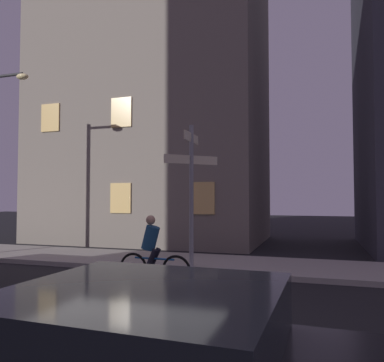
% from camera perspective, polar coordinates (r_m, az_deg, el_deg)
% --- Properties ---
extents(sidewalk_kerb, '(40.00, 2.88, 0.14)m').
position_cam_1_polar(sidewalk_kerb, '(11.45, 5.52, -12.28)').
color(sidewalk_kerb, '#9E9991').
rests_on(sidewalk_kerb, ground_plane).
extents(signpost, '(1.19, 1.21, 3.91)m').
position_cam_1_polar(signpost, '(10.66, -0.09, -0.29)').
color(signpost, gray).
rests_on(signpost, sidewalk_kerb).
extents(cyclist, '(1.82, 0.34, 1.61)m').
position_cam_1_polar(cyclist, '(9.12, -5.90, -10.51)').
color(cyclist, black).
rests_on(cyclist, ground_plane).
extents(building_left_block, '(10.26, 6.58, 13.37)m').
position_cam_1_polar(building_left_block, '(19.13, -5.61, 11.66)').
color(building_left_block, slate).
rests_on(building_left_block, ground_plane).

